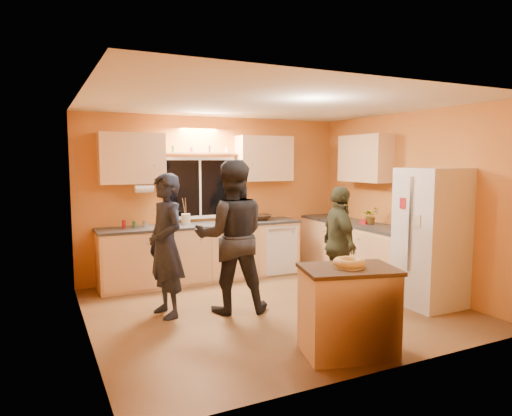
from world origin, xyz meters
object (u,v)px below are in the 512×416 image
person_center (231,237)px  island (348,310)px  refrigerator (431,238)px  person_left (166,245)px  person_right (339,245)px

person_center → island: bearing=123.9°
refrigerator → island: size_ratio=1.76×
person_left → person_center: (0.78, -0.19, 0.08)m
island → person_left: 2.33m
person_left → person_right: bearing=66.5°
island → person_left: person_left is taller
person_left → person_center: size_ratio=0.92×
refrigerator → person_left: size_ratio=1.03×
refrigerator → person_center: person_center is taller
person_center → person_right: person_center is taller
person_center → refrigerator: bearing=175.8°
refrigerator → person_right: size_ratio=1.15×
refrigerator → person_left: 3.39m
refrigerator → island: 2.10m
person_right → island: bearing=160.4°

